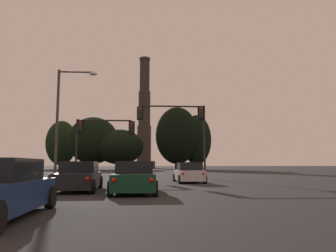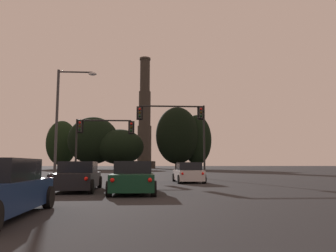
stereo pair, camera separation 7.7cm
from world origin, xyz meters
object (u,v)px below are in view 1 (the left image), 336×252
(sedan_left_lane_second, at_px, (79,177))
(street_lamp, at_px, (64,112))
(hatchback_right_lane_front, at_px, (189,173))
(sedan_center_lane_second, at_px, (134,178))
(smokestack, at_px, (144,124))
(traffic_light_overhead_left, at_px, (97,133))
(traffic_light_overhead_right, at_px, (182,122))

(sedan_left_lane_second, bearing_deg, street_lamp, 106.90)
(hatchback_right_lane_front, relative_size, sedan_center_lane_second, 0.88)
(smokestack, bearing_deg, hatchback_right_lane_front, -87.74)
(smokestack, bearing_deg, sedan_center_lane_second, -89.92)
(hatchback_right_lane_front, distance_m, traffic_light_overhead_left, 11.03)
(sedan_left_lane_second, bearing_deg, traffic_light_overhead_left, 92.78)
(sedan_center_lane_second, height_order, street_lamp, street_lamp)
(traffic_light_overhead_right, distance_m, street_lamp, 10.49)
(sedan_left_lane_second, bearing_deg, smokestack, 86.10)
(hatchback_right_lane_front, height_order, smokestack, smokestack)
(sedan_center_lane_second, distance_m, traffic_light_overhead_right, 15.34)
(hatchback_right_lane_front, relative_size, street_lamp, 0.48)
(traffic_light_overhead_left, bearing_deg, smokestack, 87.46)
(hatchback_right_lane_front, xyz_separation_m, traffic_light_overhead_right, (0.22, 5.85, 4.46))
(street_lamp, bearing_deg, sedan_left_lane_second, -70.66)
(sedan_left_lane_second, height_order, traffic_light_overhead_right, traffic_light_overhead_right)
(traffic_light_overhead_right, distance_m, smokestack, 90.09)
(traffic_light_overhead_left, height_order, street_lamp, street_lamp)
(sedan_left_lane_second, xyz_separation_m, street_lamp, (-3.00, 8.56, 4.57))
(sedan_center_lane_second, height_order, traffic_light_overhead_right, traffic_light_overhead_right)
(street_lamp, bearing_deg, traffic_light_overhead_left, 72.71)
(hatchback_right_lane_front, bearing_deg, sedan_left_lane_second, -134.04)
(hatchback_right_lane_front, height_order, sedan_center_lane_second, hatchback_right_lane_front)
(sedan_center_lane_second, xyz_separation_m, traffic_light_overhead_left, (-4.05, 15.45, 3.53))
(hatchback_right_lane_front, distance_m, traffic_light_overhead_right, 7.36)
(hatchback_right_lane_front, xyz_separation_m, traffic_light_overhead_left, (-7.65, 7.12, 3.53))
(hatchback_right_lane_front, xyz_separation_m, street_lamp, (-9.37, 1.60, 4.57))
(sedan_center_lane_second, xyz_separation_m, sedan_left_lane_second, (-2.76, 1.37, 0.00))
(smokestack, bearing_deg, sedan_left_lane_second, -91.47)
(traffic_light_overhead_left, bearing_deg, hatchback_right_lane_front, -42.93)
(traffic_light_overhead_right, xyz_separation_m, traffic_light_overhead_left, (-7.87, 1.27, -0.93))
(sedan_left_lane_second, bearing_deg, sedan_center_lane_second, -28.78)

